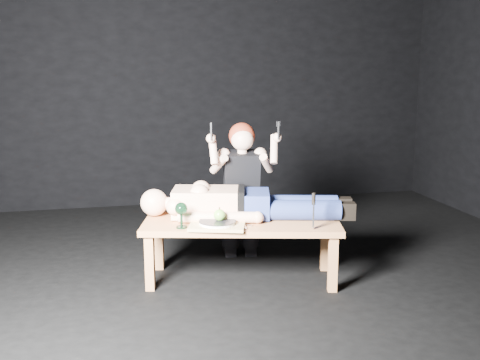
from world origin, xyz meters
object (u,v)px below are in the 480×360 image
Objects in this scene: lying_man at (248,200)px; goblet at (181,215)px; serving_tray at (217,225)px; carving_knife at (313,211)px; table at (241,251)px; kneeling_woman at (241,189)px.

lying_man is 0.56m from goblet.
carving_knife is (0.64, -0.20, 0.12)m from serving_tray.
lying_man is (0.07, 0.12, 0.36)m from table.
lying_man is 0.38m from serving_tray.
goblet is at bearing 179.02° from carving_knife.
kneeling_woman reaches higher than table.
table is 0.38m from lying_man.
serving_tray is at bearing -126.56° from lying_man.
table is 5.55× the size of carving_knife.
lying_man is at bearing 39.70° from serving_tray.
serving_tray is at bearing -137.72° from table.
goblet is at bearing -126.77° from kneeling_woman.
carving_knife is (0.89, -0.23, 0.04)m from goblet.
goblet is (-0.45, -0.07, 0.32)m from table.
table is 0.56m from goblet.
lying_man reaches higher than serving_tray.
carving_knife reaches higher than goblet.
carving_knife is (0.33, -0.82, -0.00)m from kneeling_woman.
table is 0.63m from kneeling_woman.
lying_man is 1.23× the size of kneeling_woman.
serving_tray is (-0.28, -0.23, -0.12)m from lying_man.
lying_man is at bearing 71.85° from table.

